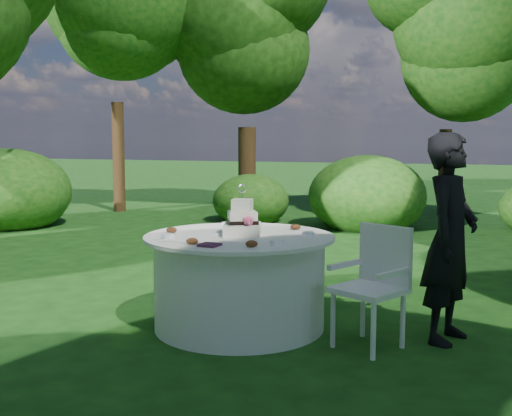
{
  "coord_description": "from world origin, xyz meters",
  "views": [
    {
      "loc": [
        2.05,
        -4.4,
        1.52
      ],
      "look_at": [
        0.15,
        0.0,
        1.0
      ],
      "focal_mm": 42.0,
      "sensor_mm": 36.0,
      "label": 1
    }
  ],
  "objects_px": {
    "napkins": "(210,245)",
    "table": "(239,281)",
    "chair": "(375,277)",
    "cake": "(243,222)",
    "guest": "(450,238)"
  },
  "relations": [
    {
      "from": "cake",
      "to": "table",
      "type": "bearing_deg",
      "value": 165.14
    },
    {
      "from": "table",
      "to": "cake",
      "type": "relative_size",
      "value": 3.72
    },
    {
      "from": "guest",
      "to": "napkins",
      "type": "bearing_deg",
      "value": 131.83
    },
    {
      "from": "napkins",
      "to": "table",
      "type": "height_order",
      "value": "napkins"
    },
    {
      "from": "chair",
      "to": "napkins",
      "type": "bearing_deg",
      "value": -153.57
    },
    {
      "from": "guest",
      "to": "cake",
      "type": "xyz_separation_m",
      "value": [
        -1.59,
        -0.33,
        0.08
      ]
    },
    {
      "from": "napkins",
      "to": "guest",
      "type": "height_order",
      "value": "guest"
    },
    {
      "from": "cake",
      "to": "guest",
      "type": "bearing_deg",
      "value": 11.55
    },
    {
      "from": "table",
      "to": "cake",
      "type": "height_order",
      "value": "cake"
    },
    {
      "from": "napkins",
      "to": "guest",
      "type": "bearing_deg",
      "value": 28.86
    },
    {
      "from": "chair",
      "to": "cake",
      "type": "bearing_deg",
      "value": 179.63
    },
    {
      "from": "guest",
      "to": "chair",
      "type": "xyz_separation_m",
      "value": [
        -0.49,
        -0.33,
        -0.28
      ]
    },
    {
      "from": "guest",
      "to": "table",
      "type": "xyz_separation_m",
      "value": [
        -1.62,
        -0.32,
        -0.41
      ]
    },
    {
      "from": "table",
      "to": "napkins",
      "type": "bearing_deg",
      "value": -87.66
    },
    {
      "from": "napkins",
      "to": "guest",
      "type": "relative_size",
      "value": 0.09
    }
  ]
}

